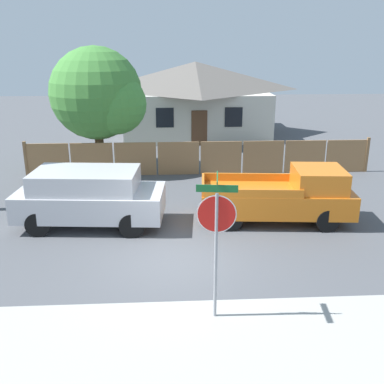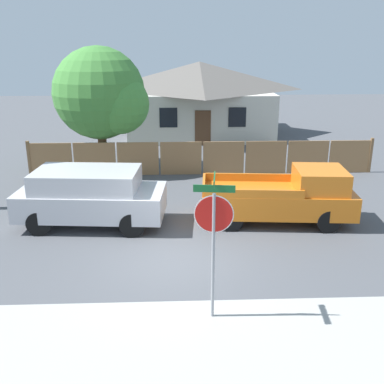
{
  "view_description": "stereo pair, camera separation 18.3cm",
  "coord_description": "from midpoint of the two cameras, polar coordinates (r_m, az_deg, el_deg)",
  "views": [
    {
      "loc": [
        -0.2,
        -10.95,
        5.64
      ],
      "look_at": [
        0.49,
        1.1,
        1.6
      ],
      "focal_mm": 42.0,
      "sensor_mm": 36.0,
      "label": 1
    },
    {
      "loc": [
        -0.01,
        -10.96,
        5.64
      ],
      "look_at": [
        0.49,
        1.1,
        1.6
      ],
      "focal_mm": 42.0,
      "sensor_mm": 36.0,
      "label": 2
    }
  ],
  "objects": [
    {
      "name": "red_suv",
      "position": [
        14.64,
        -12.39,
        -0.41
      ],
      "size": [
        4.76,
        2.42,
        1.84
      ],
      "rotation": [
        0.0,
        0.0,
        -0.08
      ],
      "color": "#B7B7BC",
      "rests_on": "ground"
    },
    {
      "name": "oak_tree",
      "position": [
        20.64,
        -10.94,
        11.93
      ],
      "size": [
        4.27,
        4.07,
        5.52
      ],
      "color": "brown",
      "rests_on": "ground"
    },
    {
      "name": "stop_sign",
      "position": [
        9.1,
        3.34,
        -4.19
      ],
      "size": [
        0.83,
        0.75,
        3.16
      ],
      "rotation": [
        0.0,
        0.0,
        -0.11
      ],
      "color": "gray",
      "rests_on": "ground"
    },
    {
      "name": "wooden_fence",
      "position": [
        20.01,
        1.58,
        4.33
      ],
      "size": [
        15.32,
        0.12,
        1.58
      ],
      "color": "#997047",
      "rests_on": "ground"
    },
    {
      "name": "sidewalk_strip",
      "position": [
        9.27,
        -1.31,
        -18.98
      ],
      "size": [
        36.0,
        3.2,
        0.01
      ],
      "color": "#A3A39E",
      "rests_on": "ground"
    },
    {
      "name": "house",
      "position": [
        29.07,
        1.12,
        11.97
      ],
      "size": [
        9.31,
        7.77,
        4.49
      ],
      "color": "beige",
      "rests_on": "ground"
    },
    {
      "name": "orange_pickup",
      "position": [
        14.89,
        12.01,
        -0.6
      ],
      "size": [
        4.99,
        2.26,
        1.81
      ],
      "rotation": [
        0.0,
        0.0,
        -0.08
      ],
      "color": "orange",
      "rests_on": "ground"
    },
    {
      "name": "ground_plane",
      "position": [
        12.32,
        -1.64,
        -8.75
      ],
      "size": [
        80.0,
        80.0,
        0.0
      ],
      "primitive_type": "plane",
      "color": "#4C4F54"
    }
  ]
}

